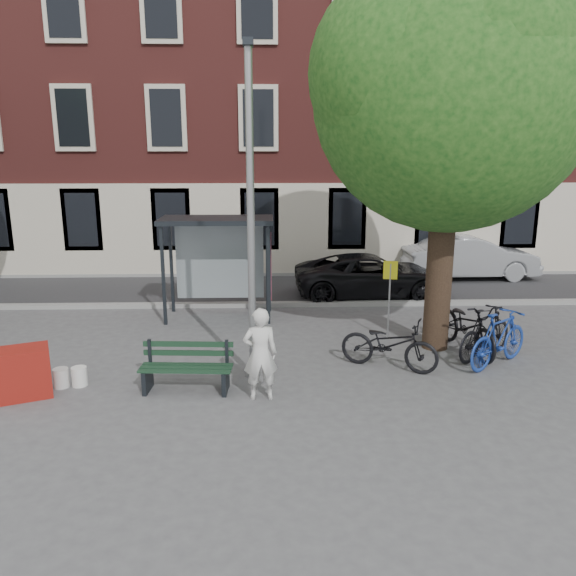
% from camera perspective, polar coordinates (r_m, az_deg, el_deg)
% --- Properties ---
extents(ground, '(90.00, 90.00, 0.00)m').
position_cam_1_polar(ground, '(11.09, -3.55, -8.88)').
color(ground, '#4C4C4F').
rests_on(ground, ground).
extents(road, '(40.00, 4.00, 0.01)m').
position_cam_1_polar(road, '(17.75, -2.93, -0.13)').
color(road, '#28282B').
rests_on(road, ground).
extents(curb_near, '(40.00, 0.25, 0.12)m').
position_cam_1_polar(curb_near, '(15.80, -3.05, -1.68)').
color(curb_near, gray).
rests_on(curb_near, ground).
extents(curb_far, '(40.00, 0.25, 0.12)m').
position_cam_1_polar(curb_far, '(19.69, -2.83, 1.42)').
color(curb_far, gray).
rests_on(curb_far, ground).
extents(building_row, '(30.00, 8.00, 14.00)m').
position_cam_1_polar(building_row, '(23.39, -2.89, 20.47)').
color(building_row, maroon).
rests_on(building_row, ground).
extents(lamppost, '(0.28, 0.35, 6.11)m').
position_cam_1_polar(lamppost, '(10.34, -3.78, 5.50)').
color(lamppost, '#9EA0A3').
rests_on(lamppost, ground).
extents(tree_right, '(5.76, 5.60, 8.20)m').
position_cam_1_polar(tree_right, '(12.25, 16.54, 19.56)').
color(tree_right, black).
rests_on(tree_right, ground).
extents(bus_shelter, '(2.85, 1.45, 2.62)m').
position_cam_1_polar(bus_shelter, '(14.56, -5.62, 4.43)').
color(bus_shelter, '#1E2328').
rests_on(bus_shelter, ground).
extents(painter, '(0.64, 0.45, 1.66)m').
position_cam_1_polar(painter, '(9.82, -2.84, -6.71)').
color(painter, silver).
rests_on(painter, ground).
extents(bench, '(1.70, 0.65, 0.86)m').
position_cam_1_polar(bench, '(10.47, -10.25, -8.16)').
color(bench, '#1E2328').
rests_on(bench, ground).
extents(bike_a, '(2.08, 1.51, 1.04)m').
position_cam_1_polar(bike_a, '(11.42, 10.24, -5.61)').
color(bike_a, black).
rests_on(bike_a, ground).
extents(bike_b, '(1.87, 1.58, 1.15)m').
position_cam_1_polar(bike_b, '(12.14, 20.64, -4.83)').
color(bike_b, '#1B3996').
rests_on(bike_b, ground).
extents(bike_c, '(1.21, 2.34, 1.17)m').
position_cam_1_polar(bike_c, '(12.74, 17.74, -3.69)').
color(bike_c, black).
rests_on(bike_c, ground).
extents(bike_d, '(1.79, 1.55, 1.11)m').
position_cam_1_polar(bike_d, '(12.50, 19.40, -4.30)').
color(bike_d, black).
rests_on(bike_d, ground).
extents(car_dark, '(4.64, 2.27, 1.27)m').
position_cam_1_polar(car_dark, '(16.96, 8.46, 1.26)').
color(car_dark, black).
rests_on(car_dark, ground).
extents(car_silver, '(4.56, 1.73, 1.49)m').
position_cam_1_polar(car_silver, '(20.15, 17.94, 3.03)').
color(car_silver, '#9A9CA1').
rests_on(car_silver, ground).
extents(red_stand, '(1.06, 0.90, 0.90)m').
position_cam_1_polar(red_stand, '(11.07, -25.30, -7.79)').
color(red_stand, maroon).
rests_on(red_stand, ground).
extents(blue_crate, '(0.62, 0.51, 0.20)m').
position_cam_1_polar(blue_crate, '(11.44, -25.00, -8.94)').
color(blue_crate, navy).
rests_on(blue_crate, ground).
extents(bucket_b, '(0.34, 0.34, 0.36)m').
position_cam_1_polar(bucket_b, '(11.31, -22.06, -8.46)').
color(bucket_b, silver).
rests_on(bucket_b, ground).
extents(bucket_c, '(0.35, 0.35, 0.36)m').
position_cam_1_polar(bucket_c, '(11.26, -20.43, -8.41)').
color(bucket_c, white).
rests_on(bucket_c, ground).
extents(notice_sign, '(0.32, 0.10, 1.85)m').
position_cam_1_polar(notice_sign, '(12.97, 10.31, 0.45)').
color(notice_sign, '#9EA0A3').
rests_on(notice_sign, ground).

